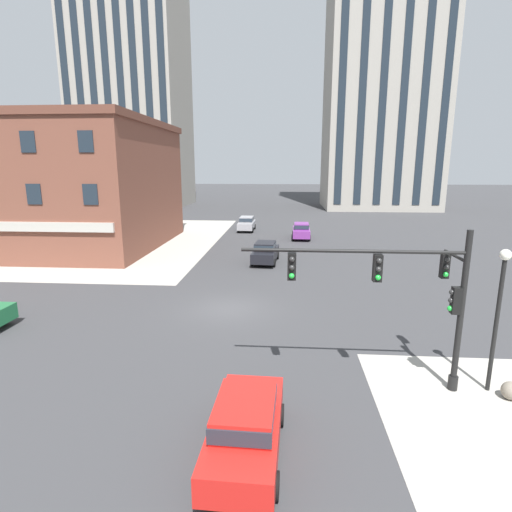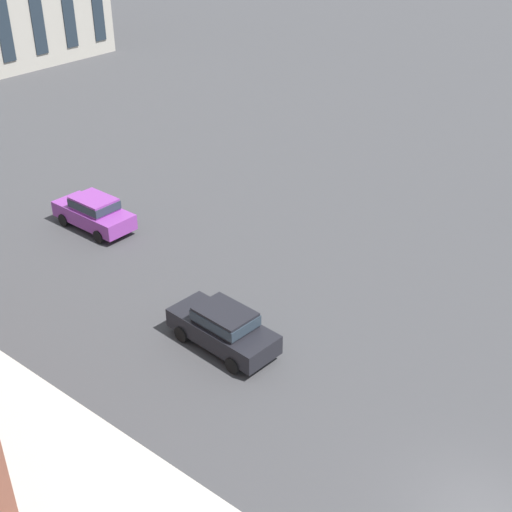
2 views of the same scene
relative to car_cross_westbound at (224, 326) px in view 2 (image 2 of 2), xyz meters
The scene contains 2 objects.
car_cross_westbound is the anchor object (origin of this frame).
car_parked_curb 11.70m from the car_cross_westbound, 73.89° to the left, with size 1.96×4.43×1.68m.
Camera 2 is at (-14.00, -3.05, 15.97)m, focal length 48.34 mm.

